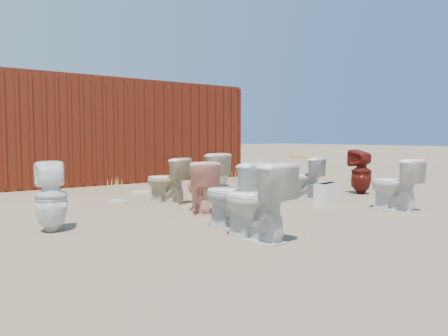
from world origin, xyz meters
TOP-DOWN VIEW (x-y plane):
  - ground at (0.00, 0.00)m, footprint 100.00×100.00m
  - shipping_container at (0.00, 5.20)m, footprint 6.00×2.40m
  - toilet_front_a at (-1.26, -1.30)m, footprint 0.60×0.85m
  - toilet_front_pink at (-0.95, -0.14)m, footprint 0.65×0.82m
  - toilet_front_c at (-1.40, -1.86)m, footprint 0.54×0.84m
  - toilet_front_maroon at (2.59, -0.21)m, footprint 0.41×0.42m
  - toilet_front_e at (1.45, -1.62)m, footprint 0.45×0.76m
  - toilet_back_a at (-2.99, -0.20)m, footprint 0.41×0.42m
  - toilet_back_beige_left at (-0.92, 0.92)m, footprint 0.66×0.82m
  - toilet_back_beige_right at (-0.20, 0.82)m, footprint 0.49×0.81m
  - toilet_back_yellowlid at (1.25, 0.01)m, footprint 0.59×0.79m
  - toilet_back_e at (1.17, 2.31)m, footprint 0.45×0.45m
  - yellow_lid at (1.25, 0.01)m, footprint 0.36×0.46m
  - loose_tank at (1.00, -0.76)m, footprint 0.53×0.30m
  - loose_lid_near at (-1.52, 1.46)m, footprint 0.50×0.58m
  - loose_lid_far at (-0.67, 2.37)m, footprint 0.38×0.49m
  - weed_clump_a at (-2.20, 2.76)m, footprint 0.36×0.36m
  - weed_clump_b at (0.12, 2.65)m, footprint 0.32×0.32m
  - weed_clump_c at (1.84, 2.63)m, footprint 0.36×0.36m
  - weed_clump_d at (-0.75, 3.50)m, footprint 0.30×0.30m
  - weed_clump_e at (1.27, 3.50)m, footprint 0.34×0.34m
  - weed_clump_f at (3.18, 0.18)m, footprint 0.28×0.28m

SIDE VIEW (x-z plane):
  - ground at x=0.00m, z-range 0.00..0.00m
  - loose_lid_near at x=-1.52m, z-range 0.00..0.02m
  - loose_lid_far at x=-0.67m, z-range 0.00..0.02m
  - weed_clump_d at x=-0.75m, z-range 0.00..0.24m
  - weed_clump_f at x=3.18m, z-range 0.00..0.24m
  - weed_clump_a at x=-2.20m, z-range 0.00..0.29m
  - weed_clump_b at x=0.12m, z-range 0.00..0.31m
  - weed_clump_e at x=1.27m, z-range 0.00..0.34m
  - weed_clump_c at x=1.84m, z-range 0.00..0.34m
  - loose_tank at x=1.00m, z-range 0.00..0.35m
  - toilet_back_yellowlid at x=1.25m, z-range 0.00..0.72m
  - toilet_back_e at x=1.17m, z-range 0.00..0.73m
  - toilet_front_pink at x=-0.95m, z-range 0.00..0.73m
  - toilet_back_beige_left at x=-0.92m, z-range 0.00..0.73m
  - toilet_front_e at x=1.45m, z-range 0.00..0.76m
  - toilet_front_a at x=-1.26m, z-range 0.00..0.78m
  - toilet_back_a at x=-2.99m, z-range 0.00..0.79m
  - toilet_back_beige_right at x=-0.20m, z-range 0.00..0.80m
  - toilet_front_c at x=-1.40m, z-range 0.00..0.81m
  - toilet_front_maroon at x=2.59m, z-range 0.00..0.83m
  - yellow_lid at x=1.25m, z-range 0.72..0.74m
  - shipping_container at x=0.00m, z-range 0.00..2.40m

